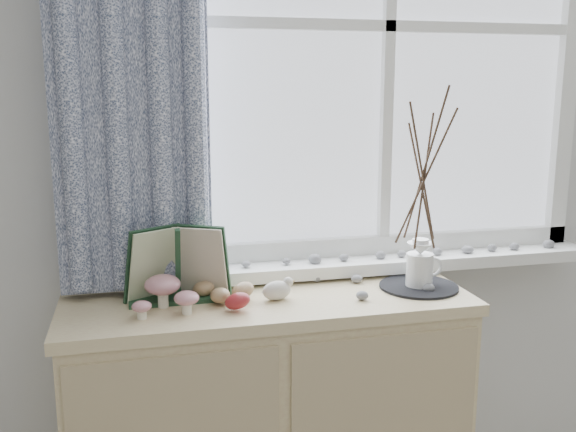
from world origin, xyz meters
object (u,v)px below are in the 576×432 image
object	(u,v)px
sideboard	(269,427)
toadstool_cluster	(166,291)
twig_pitcher	(424,173)
botanical_book	(178,265)

from	to	relation	value
sideboard	toadstool_cluster	bearing A→B (deg)	-171.12
twig_pitcher	sideboard	bearing A→B (deg)	177.82
sideboard	toadstool_cluster	xyz separation A→B (m)	(-0.30, -0.05, 0.48)
botanical_book	toadstool_cluster	distance (m)	0.08
toadstool_cluster	twig_pitcher	world-z (taller)	twig_pitcher
sideboard	botanical_book	bearing A→B (deg)	-179.72
sideboard	toadstool_cluster	size ratio (longest dim) A/B	6.62
botanical_book	twig_pitcher	distance (m)	0.77
botanical_book	toadstool_cluster	xyz separation A→B (m)	(-0.04, -0.05, -0.06)
botanical_book	sideboard	bearing A→B (deg)	-0.58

